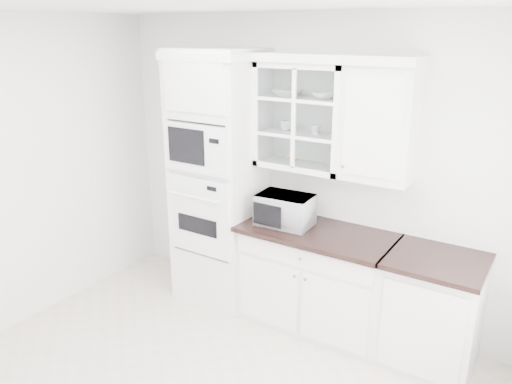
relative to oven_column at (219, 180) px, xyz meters
The scene contains 12 objects.
room_shell 1.37m from the oven_column, 52.79° to the right, with size 4.00×3.50×2.70m.
oven_column is the anchor object (origin of this frame).
base_cabinet_run 1.27m from the oven_column, ahead, with size 1.32×0.67×0.92m.
extra_base_cabinet 2.16m from the oven_column, ahead, with size 0.72×0.67×0.92m.
upper_cabinet_glass 1.03m from the oven_column, 12.10° to the left, with size 0.80×0.33×0.90m.
upper_cabinet_solid 1.60m from the oven_column, ahead, with size 0.55×0.33×0.90m, color white.
crown_molding 1.33m from the oven_column, 11.90° to the left, with size 2.14×0.38×0.07m, color white.
countertop_microwave 0.74m from the oven_column, ahead, with size 0.47×0.39×0.27m, color white.
bowl_a 1.06m from the oven_column, 13.42° to the left, with size 0.24×0.24×0.06m, color white.
bowl_b 1.29m from the oven_column, ahead, with size 0.18×0.18×0.06m, color white.
cup_a 0.85m from the oven_column, 16.20° to the left, with size 0.11×0.11×0.09m, color white.
cup_b 1.07m from the oven_column, ahead, with size 0.09×0.09×0.08m, color white.
Camera 1 is at (1.98, -2.17, 2.55)m, focal length 35.00 mm.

